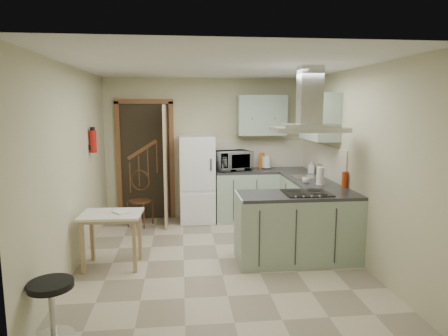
{
  "coord_description": "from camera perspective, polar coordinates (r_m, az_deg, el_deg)",
  "views": [
    {
      "loc": [
        -0.47,
        -5.05,
        2.01
      ],
      "look_at": [
        0.13,
        0.45,
        1.15
      ],
      "focal_mm": 32.0,
      "sensor_mm": 36.0,
      "label": 1
    }
  ],
  "objects": [
    {
      "name": "back_wall",
      "position": [
        7.2,
        -2.41,
        2.77
      ],
      "size": [
        3.6,
        0.0,
        3.6
      ],
      "primitive_type": "plane",
      "rotation": [
        1.57,
        0.0,
        0.0
      ],
      "color": "#BEB993",
      "rests_on": "floor"
    },
    {
      "name": "extractor_hood",
      "position": [
        5.13,
        12.01,
        5.42
      ],
      "size": [
        0.9,
        0.55,
        0.1
      ],
      "primitive_type": "cube",
      "color": "silver",
      "rests_on": "ceiling"
    },
    {
      "name": "doorway",
      "position": [
        7.21,
        -11.15,
        1.01
      ],
      "size": [
        1.1,
        0.12,
        2.1
      ],
      "primitive_type": "cube",
      "color": "brown",
      "rests_on": "floor"
    },
    {
      "name": "peninsula",
      "position": [
        5.32,
        10.53,
        -8.35
      ],
      "size": [
        1.55,
        0.65,
        0.9
      ],
      "primitive_type": "cube",
      "color": "#9EB2A0",
      "rests_on": "floor"
    },
    {
      "name": "fridge",
      "position": [
        6.96,
        -3.86,
        -1.61
      ],
      "size": [
        0.6,
        0.6,
        1.5
      ],
      "primitive_type": "cube",
      "color": "white",
      "rests_on": "floor"
    },
    {
      "name": "drop_leaf_table",
      "position": [
        5.28,
        -15.64,
        -9.85
      ],
      "size": [
        0.76,
        0.59,
        0.69
      ],
      "primitive_type": "cube",
      "rotation": [
        0.0,
        0.0,
        -0.05
      ],
      "color": "tan",
      "rests_on": "floor"
    },
    {
      "name": "stool",
      "position": [
        3.97,
        -23.33,
        -18.07
      ],
      "size": [
        0.41,
        0.41,
        0.52
      ],
      "primitive_type": "cylinder",
      "rotation": [
        0.0,
        0.0,
        0.05
      ],
      "color": "black",
      "rests_on": "floor"
    },
    {
      "name": "cup",
      "position": [
        5.88,
        11.68,
        -1.76
      ],
      "size": [
        0.15,
        0.15,
        0.09
      ],
      "primitive_type": "imported",
      "rotation": [
        0.0,
        0.0,
        0.32
      ],
      "color": "silver",
      "rests_on": "counter_right"
    },
    {
      "name": "floor",
      "position": [
        5.45,
        -0.82,
        -12.8
      ],
      "size": [
        4.2,
        4.2,
        0.0
      ],
      "primitive_type": "plane",
      "color": "#BBAB92",
      "rests_on": "ground"
    },
    {
      "name": "left_wall",
      "position": [
        5.27,
        -20.72,
        -0.02
      ],
      "size": [
        0.0,
        4.2,
        4.2
      ],
      "primitive_type": "plane",
      "rotation": [
        1.57,
        0.0,
        1.57
      ],
      "color": "#BEB993",
      "rests_on": "floor"
    },
    {
      "name": "soap_bottle",
      "position": [
        6.81,
        12.38,
        0.17
      ],
      "size": [
        0.13,
        0.13,
        0.22
      ],
      "primitive_type": "imported",
      "rotation": [
        0.0,
        0.0,
        -0.41
      ],
      "color": "#B0AEBA",
      "rests_on": "counter_right"
    },
    {
      "name": "kettle",
      "position": [
        7.17,
        6.06,
        0.86
      ],
      "size": [
        0.19,
        0.19,
        0.24
      ],
      "primitive_type": "cylinder",
      "rotation": [
        0.0,
        0.0,
        -0.16
      ],
      "color": "white",
      "rests_on": "counter_back"
    },
    {
      "name": "hob",
      "position": [
        5.24,
        11.72,
        -3.51
      ],
      "size": [
        0.58,
        0.5,
        0.01
      ],
      "primitive_type": "cube",
      "color": "black",
      "rests_on": "peninsula"
    },
    {
      "name": "splashback",
      "position": [
        7.33,
        5.12,
        2.06
      ],
      "size": [
        1.68,
        0.02,
        0.5
      ],
      "primitive_type": "cube",
      "color": "beige",
      "rests_on": "counter_back"
    },
    {
      "name": "right_wall",
      "position": [
        5.58,
        17.87,
        0.6
      ],
      "size": [
        0.0,
        4.2,
        4.2
      ],
      "primitive_type": "plane",
      "rotation": [
        1.57,
        0.0,
        -1.57
      ],
      "color": "#BEB993",
      "rests_on": "floor"
    },
    {
      "name": "ceiling",
      "position": [
        5.09,
        -0.88,
        14.37
      ],
      "size": [
        4.2,
        4.2,
        0.0
      ],
      "primitive_type": "plane",
      "rotation": [
        3.14,
        0.0,
        0.0
      ],
      "color": "silver",
      "rests_on": "back_wall"
    },
    {
      "name": "counter_back",
      "position": [
        7.11,
        3.12,
        -3.85
      ],
      "size": [
        1.08,
        0.6,
        0.9
      ],
      "primitive_type": "cube",
      "color": "#9EB2A0",
      "rests_on": "floor"
    },
    {
      "name": "microwave",
      "position": [
        6.97,
        1.22,
        1.07
      ],
      "size": [
        0.71,
        0.58,
        0.34
      ],
      "primitive_type": "imported",
      "rotation": [
        0.0,
        0.0,
        0.32
      ],
      "color": "black",
      "rests_on": "counter_back"
    },
    {
      "name": "wall_cabinet_right",
      "position": [
        6.26,
        13.48,
        7.13
      ],
      "size": [
        0.35,
        0.9,
        0.7
      ],
      "primitive_type": "cube",
      "color": "#9EB2A0",
      "rests_on": "right_wall"
    },
    {
      "name": "bentwood_chair",
      "position": [
        6.91,
        -11.9,
        -4.63
      ],
      "size": [
        0.5,
        0.5,
        0.85
      ],
      "primitive_type": "cube",
      "rotation": [
        0.0,
        0.0,
        -0.43
      ],
      "color": "#432B16",
      "rests_on": "floor"
    },
    {
      "name": "fire_extinguisher",
      "position": [
        6.1,
        -18.21,
        3.6
      ],
      "size": [
        0.1,
        0.1,
        0.32
      ],
      "primitive_type": "cylinder",
      "color": "#B2140F",
      "rests_on": "left_wall"
    },
    {
      "name": "red_bottle",
      "position": [
        5.71,
        16.83,
        -1.62
      ],
      "size": [
        0.08,
        0.08,
        0.22
      ],
      "primitive_type": "cylinder",
      "rotation": [
        0.0,
        0.0,
        0.03
      ],
      "color": "#C63C11",
      "rests_on": "peninsula"
    },
    {
      "name": "sink",
      "position": [
        6.41,
        11.83,
        -1.28
      ],
      "size": [
        0.45,
        0.4,
        0.01
      ],
      "primitive_type": "cube",
      "color": "silver",
      "rests_on": "counter_right"
    },
    {
      "name": "cereal_box",
      "position": [
        7.25,
        5.4,
        1.05
      ],
      "size": [
        0.13,
        0.19,
        0.27
      ],
      "primitive_type": "cube",
      "rotation": [
        0.0,
        0.0,
        -0.35
      ],
      "color": "#C05D16",
      "rests_on": "counter_back"
    },
    {
      "name": "paper_towel",
      "position": [
        5.8,
        13.6,
        -1.09
      ],
      "size": [
        0.11,
        0.11,
        0.27
      ],
      "primitive_type": "cylinder",
      "rotation": [
        0.0,
        0.0,
        0.07
      ],
      "color": "white",
      "rests_on": "counter_right"
    },
    {
      "name": "wall_cabinet_back",
      "position": [
        7.12,
        5.37,
        7.51
      ],
      "size": [
        0.85,
        0.35,
        0.7
      ],
      "primitive_type": "cube",
      "color": "#9EB2A0",
      "rests_on": "back_wall"
    },
    {
      "name": "book",
      "position": [
        5.13,
        -15.31,
        -5.84
      ],
      "size": [
        0.24,
        0.25,
        0.09
      ],
      "primitive_type": "imported",
      "rotation": [
        0.0,
        0.0,
        0.66
      ],
      "color": "#AB4139",
      "rests_on": "drop_leaf_table"
    },
    {
      "name": "counter_right",
      "position": [
        6.66,
        11.24,
        -4.88
      ],
      "size": [
        0.6,
        1.95,
        0.9
      ],
      "primitive_type": "cube",
      "color": "#9EB2A0",
      "rests_on": "floor"
    }
  ]
}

